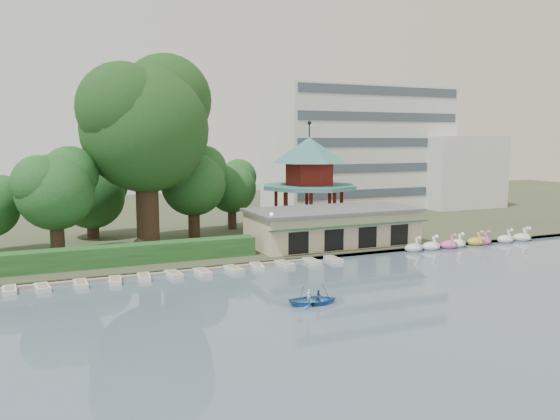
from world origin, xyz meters
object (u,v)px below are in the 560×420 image
big_tree (146,119)px  boathouse (333,226)px  dock (135,275)px  rowboat_with_passengers (314,297)px  pavilion (309,174)px

big_tree → boathouse: bearing=-18.3°
dock → boathouse: (22.00, 4.77, 2.25)m
dock → rowboat_with_passengers: 17.04m
pavilion → rowboat_with_passengers: (-13.40, -28.13, -6.97)m
dock → boathouse: boathouse is taller
pavilion → big_tree: bearing=-169.7°
boathouse → rowboat_with_passengers: (-11.40, -18.11, -1.86)m
pavilion → rowboat_with_passengers: pavilion is taller
boathouse → pavilion: 11.43m
dock → rowboat_with_passengers: rowboat_with_passengers is taller
boathouse → pavilion: pavilion is taller
dock → pavilion: (24.00, 14.80, 7.36)m
rowboat_with_passengers → pavilion: bearing=64.5°
rowboat_with_passengers → boathouse: bearing=57.8°
big_tree → rowboat_with_passengers: 28.76m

